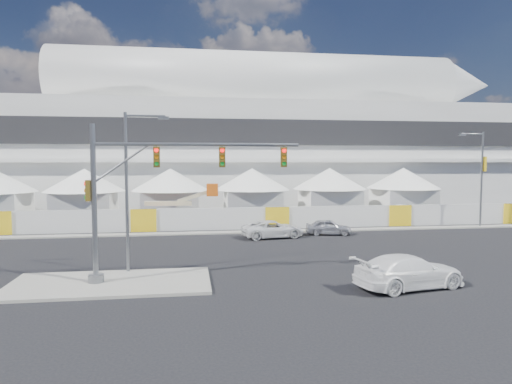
{
  "coord_description": "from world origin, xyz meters",
  "views": [
    {
      "loc": [
        -2.02,
        -26.54,
        6.31
      ],
      "look_at": [
        3.38,
        10.0,
        3.72
      ],
      "focal_mm": 32.0,
      "sensor_mm": 36.0,
      "label": 1
    }
  ],
  "objects": [
    {
      "name": "sedan_silver",
      "position": [
        9.63,
        10.37,
        0.66
      ],
      "size": [
        2.28,
        4.09,
        1.32
      ],
      "primitive_type": "imported",
      "rotation": [
        0.0,
        0.0,
        1.37
      ],
      "color": "silver",
      "rests_on": "ground"
    },
    {
      "name": "lot_car_b",
      "position": [
        25.92,
        19.26,
        0.65
      ],
      "size": [
        1.56,
        3.85,
        1.31
      ],
      "primitive_type": "imported",
      "rotation": [
        0.0,
        0.0,
        1.57
      ],
      "color": "black",
      "rests_on": "ground"
    },
    {
      "name": "lot_car_a",
      "position": [
        21.22,
        18.93,
        0.78
      ],
      "size": [
        2.45,
        4.96,
        1.56
      ],
      "primitive_type": "imported",
      "rotation": [
        0.0,
        0.0,
        1.4
      ],
      "color": "white",
      "rests_on": "ground"
    },
    {
      "name": "ground",
      "position": [
        0.0,
        0.0,
        0.0
      ],
      "size": [
        160.0,
        160.0,
        0.0
      ],
      "primitive_type": "plane",
      "color": "black",
      "rests_on": "ground"
    },
    {
      "name": "pickup_near",
      "position": [
        8.7,
        -5.72,
        0.82
      ],
      "size": [
        3.4,
        6.02,
        1.65
      ],
      "primitive_type": "imported",
      "rotation": [
        0.0,
        0.0,
        1.77
      ],
      "color": "white",
      "rests_on": "ground"
    },
    {
      "name": "far_curb",
      "position": [
        20.0,
        12.5,
        0.06
      ],
      "size": [
        80.0,
        1.2,
        0.12
      ],
      "primitive_type": "cube",
      "color": "gray",
      "rests_on": "ground"
    },
    {
      "name": "streetlight_curb",
      "position": [
        24.89,
        12.5,
        5.18
      ],
      "size": [
        2.64,
        0.6,
        8.93
      ],
      "color": "slate",
      "rests_on": "ground"
    },
    {
      "name": "scaffold_tower",
      "position": [
        46.0,
        36.0,
        6.0
      ],
      "size": [
        4.4,
        4.4,
        12.0
      ],
      "primitive_type": null,
      "color": "#595B60",
      "rests_on": "ground"
    },
    {
      "name": "traffic_mast",
      "position": [
        -4.53,
        -2.94,
        4.57
      ],
      "size": [
        10.82,
        0.77,
        7.95
      ],
      "color": "gray",
      "rests_on": "median_island"
    },
    {
      "name": "hoarding_fence",
      "position": [
        6.0,
        14.5,
        1.0
      ],
      "size": [
        70.0,
        0.25,
        2.0
      ],
      "primitive_type": "cube",
      "color": "silver",
      "rests_on": "ground"
    },
    {
      "name": "tent_row",
      "position": [
        0.5,
        24.0,
        3.15
      ],
      "size": [
        53.4,
        8.4,
        5.4
      ],
      "color": "white",
      "rests_on": "ground"
    },
    {
      "name": "stadium",
      "position": [
        8.71,
        41.5,
        9.45
      ],
      "size": [
        80.0,
        24.8,
        21.98
      ],
      "color": "silver",
      "rests_on": "ground"
    },
    {
      "name": "median_island",
      "position": [
        -6.0,
        -3.0,
        0.07
      ],
      "size": [
        10.0,
        5.0,
        0.15
      ],
      "primitive_type": "cube",
      "color": "gray",
      "rests_on": "ground"
    },
    {
      "name": "streetlight_median",
      "position": [
        -5.17,
        -0.8,
        5.19
      ],
      "size": [
        2.43,
        0.24,
        8.77
      ],
      "color": "slate",
      "rests_on": "median_island"
    },
    {
      "name": "lot_car_c",
      "position": [
        -10.05,
        18.71,
        0.65
      ],
      "size": [
        2.04,
        4.56,
        1.3
      ],
      "primitive_type": "imported",
      "rotation": [
        0.0,
        0.0,
        1.62
      ],
      "color": "silver",
      "rests_on": "ground"
    },
    {
      "name": "boom_lift",
      "position": [
        -4.52,
        16.62,
        1.11
      ],
      "size": [
        8.19,
        2.26,
        4.11
      ],
      "rotation": [
        0.0,
        0.0,
        -0.11
      ],
      "color": "#C95512",
      "rests_on": "ground"
    },
    {
      "name": "pickup_curb",
      "position": [
        4.73,
        9.63,
        0.7
      ],
      "size": [
        3.14,
        5.39,
        1.41
      ],
      "primitive_type": "imported",
      "rotation": [
        0.0,
        0.0,
        1.74
      ],
      "color": "silver",
      "rests_on": "ground"
    }
  ]
}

